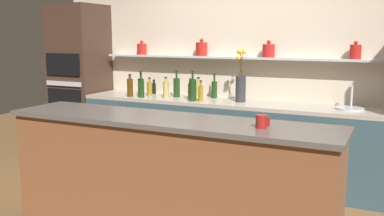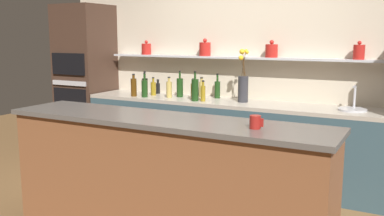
% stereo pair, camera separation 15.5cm
% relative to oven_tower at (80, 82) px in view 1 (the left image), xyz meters
% --- Properties ---
extents(back_wall_unit, '(5.20, 0.28, 2.60)m').
position_rel_oven_tower_xyz_m(back_wall_unit, '(2.27, 0.36, 0.27)').
color(back_wall_unit, beige).
rests_on(back_wall_unit, ground_plane).
extents(back_counter_unit, '(3.60, 0.62, 0.92)m').
position_rel_oven_tower_xyz_m(back_counter_unit, '(2.15, 0.00, -0.58)').
color(back_counter_unit, '#334C56').
rests_on(back_counter_unit, ground_plane).
extents(island_counter, '(2.75, 0.61, 1.02)m').
position_rel_oven_tower_xyz_m(island_counter, '(2.28, -1.66, -0.52)').
color(island_counter, brown).
rests_on(island_counter, ground_plane).
extents(oven_tower, '(0.65, 0.64, 2.07)m').
position_rel_oven_tower_xyz_m(oven_tower, '(0.00, 0.00, 0.00)').
color(oven_tower, '#3D281E').
rests_on(oven_tower, ground_plane).
extents(flower_vase, '(0.12, 0.14, 0.60)m').
position_rel_oven_tower_xyz_m(flower_vase, '(2.30, 0.01, 0.08)').
color(flower_vase, '#2D2D33').
rests_on(flower_vase, back_counter_unit).
extents(sink_fixture, '(0.28, 0.28, 0.25)m').
position_rel_oven_tower_xyz_m(sink_fixture, '(3.48, 0.01, -0.09)').
color(sink_fixture, '#B7B7BC').
rests_on(sink_fixture, back_counter_unit).
extents(bottle_spirit_0, '(0.07, 0.07, 0.25)m').
position_rel_oven_tower_xyz_m(bottle_spirit_0, '(1.38, -0.06, -0.01)').
color(bottle_spirit_0, tan).
rests_on(bottle_spirit_0, back_counter_unit).
extents(bottle_wine_1, '(0.07, 0.07, 0.30)m').
position_rel_oven_tower_xyz_m(bottle_wine_1, '(1.09, -0.17, -0.00)').
color(bottle_wine_1, '#193814').
rests_on(bottle_wine_1, back_counter_unit).
extents(bottle_sauce_2, '(0.05, 0.05, 0.18)m').
position_rel_oven_tower_xyz_m(bottle_sauce_2, '(1.06, 0.19, -0.04)').
color(bottle_sauce_2, black).
rests_on(bottle_sauce_2, back_counter_unit).
extents(bottle_wine_3, '(0.08, 0.08, 0.32)m').
position_rel_oven_tower_xyz_m(bottle_wine_3, '(1.47, 0.04, 0.01)').
color(bottle_wine_3, '#193814').
rests_on(bottle_wine_3, back_counter_unit).
extents(bottle_spirit_4, '(0.06, 0.06, 0.24)m').
position_rel_oven_tower_xyz_m(bottle_spirit_4, '(1.70, 0.17, -0.01)').
color(bottle_spirit_4, tan).
rests_on(bottle_spirit_4, back_counter_unit).
extents(bottle_oil_5, '(0.05, 0.05, 0.24)m').
position_rel_oven_tower_xyz_m(bottle_oil_5, '(1.88, -0.15, -0.02)').
color(bottle_oil_5, olive).
rests_on(bottle_oil_5, back_counter_unit).
extents(bottle_wine_6, '(0.08, 0.08, 0.34)m').
position_rel_oven_tower_xyz_m(bottle_wine_6, '(1.78, -0.16, 0.02)').
color(bottle_wine_6, '#193814').
rests_on(bottle_wine_6, back_counter_unit).
extents(bottle_oil_7, '(0.06, 0.06, 0.24)m').
position_rel_oven_tower_xyz_m(bottle_oil_7, '(1.68, -0.02, -0.02)').
color(bottle_oil_7, brown).
rests_on(bottle_oil_7, back_counter_unit).
extents(bottle_oil_8, '(0.07, 0.07, 0.23)m').
position_rel_oven_tower_xyz_m(bottle_oil_8, '(1.10, 0.02, -0.03)').
color(bottle_oil_8, olive).
rests_on(bottle_oil_8, back_counter_unit).
extents(bottle_wine_9, '(0.07, 0.07, 0.30)m').
position_rel_oven_tower_xyz_m(bottle_wine_9, '(1.92, 0.17, -0.01)').
color(bottle_wine_9, '#193814').
rests_on(bottle_wine_9, back_counter_unit).
extents(bottle_spirit_10, '(0.07, 0.07, 0.28)m').
position_rel_oven_tower_xyz_m(bottle_spirit_10, '(0.93, -0.18, 0.00)').
color(bottle_spirit_10, '#4C2D0C').
rests_on(bottle_spirit_10, back_counter_unit).
extents(bottle_wine_11, '(0.07, 0.07, 0.30)m').
position_rel_oven_tower_xyz_m(bottle_wine_11, '(0.94, 0.06, -0.01)').
color(bottle_wine_11, black).
rests_on(bottle_wine_11, back_counter_unit).
extents(coffee_mug, '(0.10, 0.08, 0.09)m').
position_rel_oven_tower_xyz_m(coffee_mug, '(3.06, -1.70, 0.03)').
color(coffee_mug, maroon).
rests_on(coffee_mug, island_counter).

